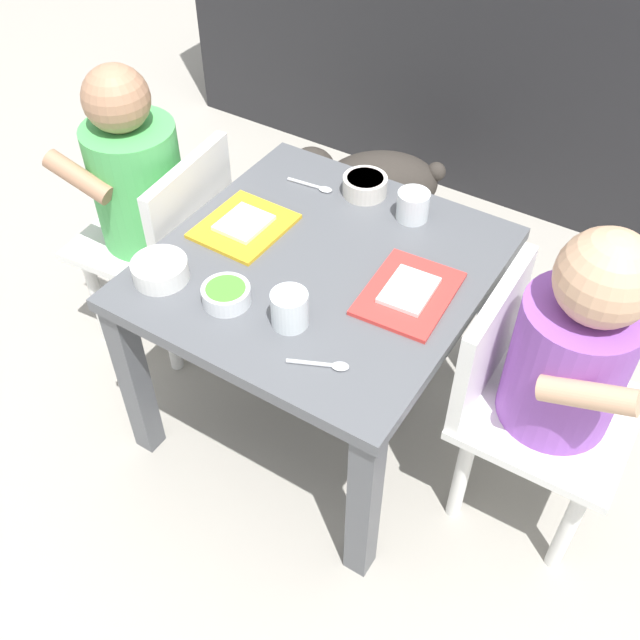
% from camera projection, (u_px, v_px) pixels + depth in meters
% --- Properties ---
extents(ground_plane, '(7.00, 7.00, 0.00)m').
position_uv_depth(ground_plane, '(320.00, 408.00, 1.61)').
color(ground_plane, '#9E998E').
extents(kitchen_cabinet_back, '(2.08, 0.30, 0.98)m').
position_uv_depth(kitchen_cabinet_back, '(538.00, 17.00, 1.90)').
color(kitchen_cabinet_back, '#232326').
rests_on(kitchen_cabinet_back, ground).
extents(dining_table, '(0.57, 0.59, 0.42)m').
position_uv_depth(dining_table, '(320.00, 290.00, 1.36)').
color(dining_table, '#515459').
rests_on(dining_table, ground).
extents(seated_child_left, '(0.30, 0.30, 0.66)m').
position_uv_depth(seated_child_left, '(142.00, 186.00, 1.50)').
color(seated_child_left, white).
rests_on(seated_child_left, ground).
extents(seated_child_right, '(0.28, 0.28, 0.66)m').
position_uv_depth(seated_child_right, '(565.00, 356.00, 1.17)').
color(seated_child_right, white).
rests_on(seated_child_right, ground).
extents(dog, '(0.39, 0.33, 0.29)m').
position_uv_depth(dog, '(367.00, 184.00, 1.89)').
color(dog, '#332D28').
rests_on(dog, ground).
extents(food_tray_left, '(0.15, 0.17, 0.02)m').
position_uv_depth(food_tray_left, '(244.00, 225.00, 1.38)').
color(food_tray_left, gold).
rests_on(food_tray_left, dining_table).
extents(food_tray_right, '(0.15, 0.20, 0.02)m').
position_uv_depth(food_tray_right, '(409.00, 293.00, 1.25)').
color(food_tray_right, red).
rests_on(food_tray_right, dining_table).
extents(water_cup_left, '(0.06, 0.06, 0.06)m').
position_uv_depth(water_cup_left, '(290.00, 311.00, 1.19)').
color(water_cup_left, white).
rests_on(water_cup_left, dining_table).
extents(water_cup_right, '(0.06, 0.06, 0.06)m').
position_uv_depth(water_cup_right, '(413.00, 207.00, 1.39)').
color(water_cup_right, white).
rests_on(water_cup_right, dining_table).
extents(cereal_bowl_left_side, '(0.09, 0.09, 0.04)m').
position_uv_depth(cereal_bowl_left_side, '(365.00, 185.00, 1.45)').
color(cereal_bowl_left_side, silver).
rests_on(cereal_bowl_left_side, dining_table).
extents(veggie_bowl_far, '(0.08, 0.08, 0.03)m').
position_uv_depth(veggie_bowl_far, '(226.00, 294.00, 1.23)').
color(veggie_bowl_far, white).
rests_on(veggie_bowl_far, dining_table).
extents(cereal_bowl_right_side, '(0.10, 0.10, 0.04)m').
position_uv_depth(cereal_bowl_right_side, '(160.00, 269.00, 1.27)').
color(cereal_bowl_right_side, white).
rests_on(cereal_bowl_right_side, dining_table).
extents(spoon_by_left_tray, '(0.10, 0.05, 0.01)m').
position_uv_depth(spoon_by_left_tray, '(324.00, 365.00, 1.14)').
color(spoon_by_left_tray, silver).
rests_on(spoon_by_left_tray, dining_table).
extents(spoon_by_right_tray, '(0.10, 0.02, 0.01)m').
position_uv_depth(spoon_by_right_tray, '(314.00, 186.00, 1.48)').
color(spoon_by_right_tray, silver).
rests_on(spoon_by_right_tray, dining_table).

